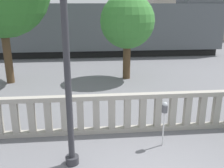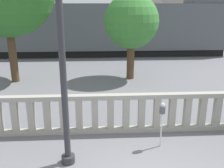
# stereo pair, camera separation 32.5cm
# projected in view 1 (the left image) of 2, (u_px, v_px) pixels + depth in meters

# --- Properties ---
(balustrade) EXTENTS (17.85, 0.24, 1.25)m
(balustrade) POSITION_uv_depth(u_px,v_px,m) (135.00, 113.00, 7.79)
(balustrade) COLOR #9E998E
(balustrade) RESTS_ON ground
(lamppost) EXTENTS (0.34, 0.34, 6.80)m
(lamppost) POSITION_uv_depth(u_px,v_px,m) (65.00, 22.00, 5.28)
(lamppost) COLOR #2D2D33
(lamppost) RESTS_ON ground
(parking_meter) EXTENTS (0.16, 0.16, 1.32)m
(parking_meter) POSITION_uv_depth(u_px,v_px,m) (165.00, 111.00, 6.84)
(parking_meter) COLOR silver
(parking_meter) RESTS_ON ground
(train_near) EXTENTS (29.50, 3.03, 4.59)m
(train_near) POSITION_uv_depth(u_px,v_px,m) (35.00, 29.00, 19.30)
(train_near) COLOR black
(train_near) RESTS_ON ground
(tree_left) EXTENTS (2.82, 2.82, 4.47)m
(tree_left) POSITION_uv_depth(u_px,v_px,m) (127.00, 22.00, 12.88)
(tree_left) COLOR #4C3823
(tree_left) RESTS_ON ground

